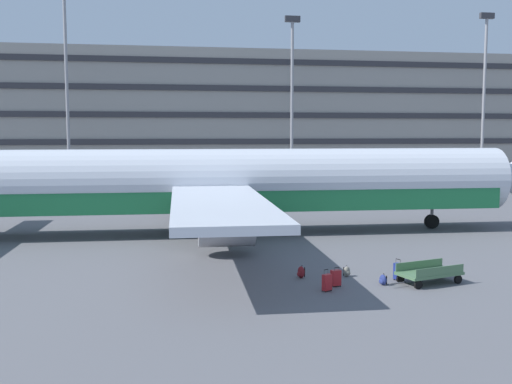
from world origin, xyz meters
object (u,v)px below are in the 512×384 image
suitcase_upright (336,278)px  backpack_scuffed (301,272)px  backpack_silver (383,280)px  baggage_cart (429,273)px  airliner (219,184)px  suitcase_orange (327,282)px  suitcase_teal (399,272)px  backpack_small (347,272)px

suitcase_upright → backpack_scuffed: 1.91m
backpack_silver → baggage_cart: (2.00, -0.02, 0.22)m
backpack_silver → airliner: bearing=111.8°
baggage_cart → backpack_silver: bearing=179.4°
airliner → baggage_cart: bearing=-61.3°
suitcase_orange → suitcase_teal: (3.45, 1.12, 0.03)m
backpack_scuffed → backpack_silver: bearing=-28.8°
suitcase_orange → backpack_silver: 2.59m
suitcase_upright → suitcase_teal: size_ratio=0.86×
airliner → backpack_small: airliner is taller
suitcase_orange → backpack_small: size_ratio=1.78×
airliner → baggage_cart: (7.39, -13.52, -2.61)m
airliner → backpack_scuffed: size_ratio=74.81×
suitcase_teal → suitcase_orange: bearing=-161.9°
suitcase_upright → backpack_silver: 1.97m
suitcase_upright → baggage_cart: baggage_cart is taller
suitcase_upright → suitcase_teal: bearing=9.1°
airliner → suitcase_teal: size_ratio=44.62×
suitcase_orange → backpack_small: 2.65m
airliner → suitcase_upright: size_ratio=51.78×
airliner → backpack_silver: bearing=-68.2°
suitcase_teal → backpack_small: suitcase_teal is taller
backpack_small → baggage_cart: baggage_cart is taller
suitcase_teal → backpack_silver: bearing=-148.8°
suitcase_orange → suitcase_upright: (0.56, 0.66, -0.00)m
backpack_silver → backpack_scuffed: size_ratio=0.87×
airliner → suitcase_upright: bearing=-75.6°
backpack_silver → suitcase_upright: bearing=177.2°
airliner → baggage_cart: size_ratio=12.43×
suitcase_orange → backpack_silver: size_ratio=1.79×
airliner → suitcase_orange: 14.60m
baggage_cart → airliner: bearing=118.7°
airliner → baggage_cart: airliner is taller
suitcase_teal → backpack_scuffed: 4.12m
backpack_scuffed → baggage_cart: bearing=-18.6°
suitcase_upright → baggage_cart: size_ratio=0.24×
suitcase_upright → suitcase_teal: (2.89, 0.46, 0.03)m
backpack_scuffed → backpack_small: bearing=-1.9°
suitcase_teal → backpack_small: size_ratio=1.91×
airliner → backpack_small: size_ratio=85.39×
suitcase_orange → backpack_scuffed: bearing=103.0°
suitcase_teal → backpack_small: 2.20m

